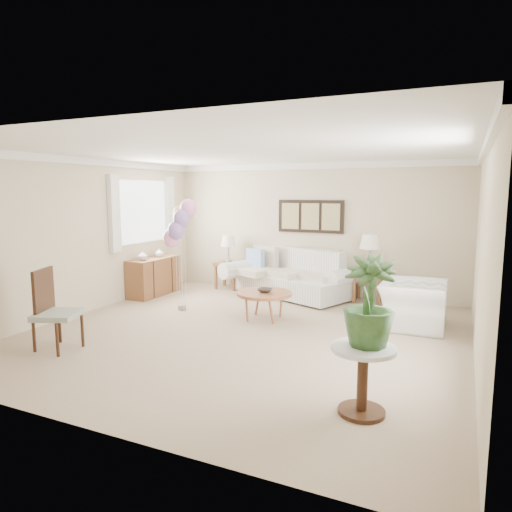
# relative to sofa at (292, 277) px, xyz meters

# --- Properties ---
(ground_plane) EXTENTS (6.00, 6.00, 0.00)m
(ground_plane) POSITION_rel_sofa_xyz_m (0.24, -2.57, -0.37)
(ground_plane) COLOR tan
(room_shell) EXTENTS (6.04, 6.04, 2.60)m
(room_shell) POSITION_rel_sofa_xyz_m (0.13, -2.47, 1.26)
(room_shell) COLOR beige
(room_shell) RESTS_ON ground
(wall_art_triptych) EXTENTS (1.35, 0.06, 0.65)m
(wall_art_triptych) POSITION_rel_sofa_xyz_m (0.24, 0.40, 1.18)
(wall_art_triptych) COLOR black
(wall_art_triptych) RESTS_ON ground
(sofa) EXTENTS (2.85, 1.75, 0.93)m
(sofa) POSITION_rel_sofa_xyz_m (0.00, 0.00, 0.00)
(sofa) COLOR white
(sofa) RESTS_ON ground
(end_table_left) EXTENTS (0.51, 0.47, 0.56)m
(end_table_left) POSITION_rel_sofa_xyz_m (-1.45, 0.10, 0.10)
(end_table_left) COLOR brown
(end_table_left) RESTS_ON ground
(end_table_right) EXTENTS (0.55, 0.50, 0.60)m
(end_table_right) POSITION_rel_sofa_xyz_m (1.48, 0.11, 0.14)
(end_table_right) COLOR brown
(end_table_right) RESTS_ON ground
(lamp_left) EXTENTS (0.32, 0.32, 0.57)m
(lamp_left) POSITION_rel_sofa_xyz_m (-1.45, 0.10, 0.63)
(lamp_left) COLOR gray
(lamp_left) RESTS_ON end_table_left
(lamp_right) EXTENTS (0.38, 0.38, 0.66)m
(lamp_right) POSITION_rel_sofa_xyz_m (1.48, 0.11, 0.74)
(lamp_right) COLOR gray
(lamp_right) RESTS_ON end_table_right
(coffee_table) EXTENTS (0.89, 0.89, 0.45)m
(coffee_table) POSITION_rel_sofa_xyz_m (0.19, -1.78, 0.05)
(coffee_table) COLOR brown
(coffee_table) RESTS_ON ground
(decor_bowl) EXTENTS (0.24, 0.24, 0.06)m
(decor_bowl) POSITION_rel_sofa_xyz_m (0.21, -1.79, 0.11)
(decor_bowl) COLOR #2B2521
(decor_bowl) RESTS_ON coffee_table
(armchair) EXTENTS (0.93, 1.06, 0.69)m
(armchair) POSITION_rel_sofa_xyz_m (2.40, -1.21, -0.02)
(armchair) COLOR white
(armchair) RESTS_ON ground
(side_table) EXTENTS (0.59, 0.59, 0.64)m
(side_table) POSITION_rel_sofa_xyz_m (2.27, -4.29, 0.12)
(side_table) COLOR silver
(side_table) RESTS_ON ground
(potted_plant) EXTENTS (0.53, 0.53, 0.83)m
(potted_plant) POSITION_rel_sofa_xyz_m (2.30, -4.26, 0.69)
(potted_plant) COLOR #1F4318
(potted_plant) RESTS_ON side_table
(accent_chair) EXTENTS (0.67, 0.67, 1.05)m
(accent_chair) POSITION_rel_sofa_xyz_m (-1.75, -4.19, 0.18)
(accent_chair) COLOR gray
(accent_chair) RESTS_ON ground
(credenza) EXTENTS (0.46, 1.20, 0.74)m
(credenza) POSITION_rel_sofa_xyz_m (-2.52, -1.07, 0.00)
(credenza) COLOR brown
(credenza) RESTS_ON ground
(vase_white) EXTENTS (0.19, 0.19, 0.18)m
(vase_white) POSITION_rel_sofa_xyz_m (-2.50, -1.41, 0.46)
(vase_white) COLOR silver
(vase_white) RESTS_ON credenza
(vase_sage) EXTENTS (0.19, 0.19, 0.17)m
(vase_sage) POSITION_rel_sofa_xyz_m (-2.50, -0.89, 0.46)
(vase_sage) COLOR beige
(vase_sage) RESTS_ON credenza
(balloon_cluster) EXTENTS (0.55, 0.54, 1.92)m
(balloon_cluster) POSITION_rel_sofa_xyz_m (-1.35, -1.85, 1.15)
(balloon_cluster) COLOR gray
(balloon_cluster) RESTS_ON ground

